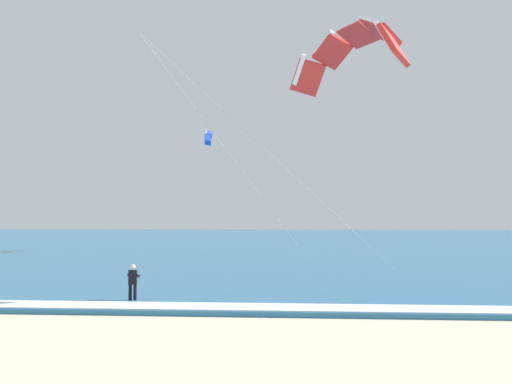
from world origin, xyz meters
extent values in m
cube|color=teal|center=(0.00, 74.52, 0.10)|extent=(200.00, 120.00, 0.20)
cube|color=white|center=(0.00, 15.52, 0.22)|extent=(200.00, 1.74, 0.04)
ellipsoid|color=#E04C38|center=(-1.78, 17.07, 0.03)|extent=(0.59, 1.44, 0.05)
cube|color=black|center=(-1.78, 17.32, 0.07)|extent=(0.17, 0.08, 0.04)
cube|color=black|center=(-1.78, 16.82, 0.07)|extent=(0.17, 0.08, 0.04)
cylinder|color=black|center=(-1.88, 17.06, 0.42)|extent=(0.14, 0.14, 0.84)
cylinder|color=black|center=(-1.68, 17.08, 0.42)|extent=(0.14, 0.14, 0.84)
cube|color=black|center=(-1.78, 17.07, 1.14)|extent=(0.36, 0.24, 0.60)
sphere|color=beige|center=(-1.78, 17.07, 1.58)|extent=(0.22, 0.22, 0.22)
cylinder|color=black|center=(-1.97, 17.21, 1.19)|extent=(0.14, 0.51, 0.22)
cylinder|color=black|center=(-1.61, 17.25, 1.19)|extent=(0.14, 0.51, 0.22)
cylinder|color=black|center=(-1.82, 17.45, 1.19)|extent=(0.55, 0.10, 0.04)
cube|color=#3F3F42|center=(-1.79, 17.19, 0.92)|extent=(0.13, 0.09, 0.10)
cube|color=red|center=(9.59, 20.24, 11.67)|extent=(1.64, 2.26, 2.10)
cube|color=white|center=(9.09, 19.91, 12.06)|extent=(0.84, 1.14, 1.64)
cube|color=red|center=(9.26, 21.87, 12.89)|extent=(2.06, 2.48, 1.71)
cube|color=white|center=(8.76, 21.55, 13.27)|extent=(1.14, 1.53, 1.08)
cube|color=red|center=(8.35, 23.67, 13.32)|extent=(2.31, 2.42, 0.93)
cube|color=white|center=(7.86, 23.34, 13.71)|extent=(1.24, 1.69, 0.27)
cube|color=red|center=(7.08, 25.22, 12.89)|extent=(2.31, 2.06, 1.71)
cube|color=white|center=(6.58, 24.90, 13.27)|extent=(1.12, 1.53, 1.08)
cube|color=red|center=(5.72, 26.19, 11.67)|extent=(2.09, 1.41, 2.10)
cube|color=white|center=(5.22, 25.86, 12.06)|extent=(0.81, 1.07, 1.64)
cylinder|color=#B2B2B7|center=(3.93, 18.84, 6.44)|extent=(11.34, 2.81, 10.49)
cylinder|color=#B2B2B7|center=(1.99, 21.82, 6.44)|extent=(7.47, 8.76, 10.49)
cube|color=blue|center=(-4.05, 50.82, 11.65)|extent=(0.74, 0.76, 0.81)
cube|color=white|center=(-4.33, 50.78, 11.74)|extent=(0.19, 0.54, 0.70)
cube|color=blue|center=(-4.04, 51.50, 12.23)|extent=(0.79, 0.93, 0.59)
cube|color=white|center=(-4.32, 51.46, 12.32)|extent=(0.23, 0.75, 0.45)
cube|color=blue|center=(-4.13, 52.37, 12.44)|extent=(0.80, 0.92, 0.23)
cube|color=white|center=(-4.42, 52.32, 12.53)|extent=(0.24, 0.80, 0.09)
cube|color=blue|center=(-4.30, 53.22, 12.23)|extent=(0.79, 0.82, 0.59)
cube|color=white|center=(-4.59, 53.17, 12.32)|extent=(0.22, 0.73, 0.45)
cube|color=blue|center=(-4.51, 53.86, 11.65)|extent=(0.75, 0.56, 0.81)
cube|color=white|center=(-4.80, 53.82, 11.74)|extent=(0.18, 0.51, 0.70)
camera|label=1|loc=(5.12, -6.30, 3.73)|focal=39.80mm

